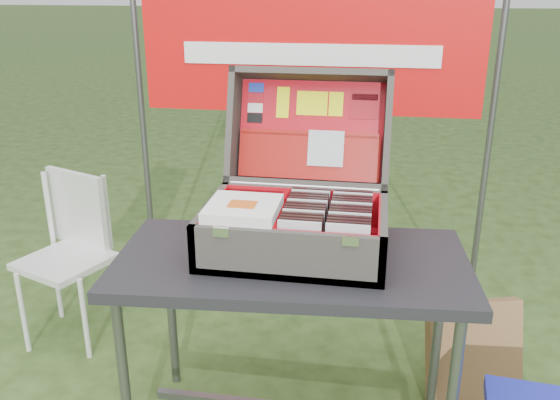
% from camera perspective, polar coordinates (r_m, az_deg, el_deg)
% --- Properties ---
extents(table, '(1.23, 0.68, 0.74)m').
position_cam_1_polar(table, '(2.20, 1.06, -14.33)').
color(table, '#232326').
rests_on(table, ground).
extents(table_top, '(1.23, 0.68, 0.04)m').
position_cam_1_polar(table_top, '(2.02, 1.12, -6.09)').
color(table_top, '#232326').
rests_on(table_top, ground).
extents(table_leg_fl, '(0.04, 0.04, 0.70)m').
position_cam_1_polar(table_leg_fl, '(2.16, -14.77, -16.51)').
color(table_leg_fl, '#59595B').
rests_on(table_leg_fl, ground).
extents(table_leg_bl, '(0.04, 0.04, 0.70)m').
position_cam_1_polar(table_leg_bl, '(2.52, -10.41, -10.30)').
color(table_leg_bl, '#59595B').
rests_on(table_leg_bl, ground).
extents(table_leg_br, '(0.04, 0.04, 0.70)m').
position_cam_1_polar(table_leg_br, '(2.40, 14.93, -12.30)').
color(table_leg_br, '#59595B').
rests_on(table_leg_br, ground).
extents(suitcase, '(0.61, 0.60, 0.55)m').
position_cam_1_polar(suitcase, '(2.00, 1.73, 2.88)').
color(suitcase, '#504B45').
rests_on(suitcase, table).
extents(suitcase_base_bottom, '(0.61, 0.44, 0.02)m').
position_cam_1_polar(suitcase_base_bottom, '(2.04, 1.42, -4.72)').
color(suitcase_base_bottom, '#504B45').
rests_on(suitcase_base_bottom, table_top).
extents(suitcase_base_wall_front, '(0.61, 0.02, 0.16)m').
position_cam_1_polar(suitcase_base_wall_front, '(1.83, 0.50, -5.44)').
color(suitcase_base_wall_front, '#504B45').
rests_on(suitcase_base_wall_front, table_top).
extents(suitcase_base_wall_back, '(0.61, 0.02, 0.16)m').
position_cam_1_polar(suitcase_base_wall_back, '(2.21, 2.21, -0.82)').
color(suitcase_base_wall_back, '#504B45').
rests_on(suitcase_base_wall_back, table_top).
extents(suitcase_base_wall_left, '(0.02, 0.44, 0.16)m').
position_cam_1_polar(suitcase_base_wall_left, '(2.07, -6.67, -2.36)').
color(suitcase_base_wall_left, '#504B45').
rests_on(suitcase_base_wall_left, table_top).
extents(suitcase_base_wall_right, '(0.02, 0.44, 0.16)m').
position_cam_1_polar(suitcase_base_wall_right, '(2.00, 9.86, -3.43)').
color(suitcase_base_wall_right, '#504B45').
rests_on(suitcase_base_wall_right, table_top).
extents(suitcase_liner_floor, '(0.57, 0.39, 0.01)m').
position_cam_1_polar(suitcase_liner_floor, '(2.04, 1.42, -4.34)').
color(suitcase_liner_floor, red).
rests_on(suitcase_liner_floor, suitcase_base_bottom).
extents(suitcase_latch_left, '(0.05, 0.01, 0.03)m').
position_cam_1_polar(suitcase_latch_left, '(1.83, -5.70, -3.09)').
color(suitcase_latch_left, silver).
rests_on(suitcase_latch_left, suitcase_base_wall_front).
extents(suitcase_latch_right, '(0.05, 0.01, 0.03)m').
position_cam_1_polar(suitcase_latch_right, '(1.77, 6.79, -3.93)').
color(suitcase_latch_right, silver).
rests_on(suitcase_latch_right, suitcase_base_wall_front).
extents(suitcase_hinge, '(0.55, 0.02, 0.02)m').
position_cam_1_polar(suitcase_hinge, '(2.19, 2.28, 1.31)').
color(suitcase_hinge, silver).
rests_on(suitcase_hinge, suitcase_base_wall_back).
extents(suitcase_lid_back, '(0.61, 0.16, 0.42)m').
position_cam_1_polar(suitcase_lid_back, '(2.35, 3.02, 6.66)').
color(suitcase_lid_back, '#504B45').
rests_on(suitcase_lid_back, suitcase_base_wall_back).
extents(suitcase_lid_rim_far, '(0.61, 0.16, 0.08)m').
position_cam_1_polar(suitcase_lid_rim_far, '(2.31, 3.12, 11.95)').
color(suitcase_lid_rim_far, '#504B45').
rests_on(suitcase_lid_rim_far, suitcase_lid_back).
extents(suitcase_lid_rim_near, '(0.61, 0.16, 0.08)m').
position_cam_1_polar(suitcase_lid_rim_near, '(2.27, 2.54, 1.61)').
color(suitcase_lid_rim_near, '#504B45').
rests_on(suitcase_lid_rim_near, suitcase_lid_back).
extents(suitcase_lid_rim_left, '(0.02, 0.30, 0.47)m').
position_cam_1_polar(suitcase_lid_rim_left, '(2.33, -4.45, 7.09)').
color(suitcase_lid_rim_left, '#504B45').
rests_on(suitcase_lid_rim_left, suitcase_lid_back).
extents(suitcase_lid_rim_right, '(0.02, 0.30, 0.47)m').
position_cam_1_polar(suitcase_lid_rim_right, '(2.27, 10.31, 6.43)').
color(suitcase_lid_rim_right, '#504B45').
rests_on(suitcase_lid_rim_right, suitcase_lid_back).
extents(suitcase_lid_liner, '(0.56, 0.13, 0.37)m').
position_cam_1_polar(suitcase_lid_liner, '(2.33, 2.98, 6.69)').
color(suitcase_lid_liner, red).
rests_on(suitcase_lid_liner, suitcase_lid_back).
extents(suitcase_liner_wall_front, '(0.57, 0.01, 0.14)m').
position_cam_1_polar(suitcase_liner_wall_front, '(1.84, 0.57, -4.90)').
color(suitcase_liner_wall_front, red).
rests_on(suitcase_liner_wall_front, suitcase_base_bottom).
extents(suitcase_liner_wall_back, '(0.57, 0.01, 0.14)m').
position_cam_1_polar(suitcase_liner_wall_back, '(2.19, 2.16, -0.66)').
color(suitcase_liner_wall_back, red).
rests_on(suitcase_liner_wall_back, suitcase_base_bottom).
extents(suitcase_liner_wall_left, '(0.01, 0.39, 0.14)m').
position_cam_1_polar(suitcase_liner_wall_left, '(2.06, -6.28, -2.08)').
color(suitcase_liner_wall_left, red).
rests_on(suitcase_liner_wall_left, suitcase_base_bottom).
extents(suitcase_liner_wall_right, '(0.01, 0.39, 0.14)m').
position_cam_1_polar(suitcase_liner_wall_right, '(1.99, 9.45, -3.09)').
color(suitcase_liner_wall_right, red).
rests_on(suitcase_liner_wall_right, suitcase_base_bottom).
extents(suitcase_lid_pocket, '(0.55, 0.09, 0.18)m').
position_cam_1_polar(suitcase_lid_pocket, '(2.31, 2.79, 4.20)').
color(suitcase_lid_pocket, '#980F0A').
rests_on(suitcase_lid_pocket, suitcase_lid_liner).
extents(suitcase_pocket_edge, '(0.54, 0.03, 0.03)m').
position_cam_1_polar(suitcase_pocket_edge, '(2.31, 2.89, 6.39)').
color(suitcase_pocket_edge, '#980F0A').
rests_on(suitcase_pocket_edge, suitcase_lid_pocket).
extents(suitcase_pocket_cd, '(0.14, 0.05, 0.13)m').
position_cam_1_polar(suitcase_pocket_cd, '(2.29, 4.43, 4.97)').
color(suitcase_pocket_cd, silver).
rests_on(suitcase_pocket_cd, suitcase_lid_pocket).
extents(lid_sticker_cc_a, '(0.06, 0.01, 0.04)m').
position_cam_1_polar(lid_sticker_cc_a, '(2.38, -2.29, 10.76)').
color(lid_sticker_cc_a, '#1933B2').
rests_on(lid_sticker_cc_a, suitcase_lid_liner).
extents(lid_sticker_cc_b, '(0.06, 0.01, 0.04)m').
position_cam_1_polar(lid_sticker_cc_b, '(2.38, -2.35, 9.81)').
color(lid_sticker_cc_b, '#A40F19').
rests_on(lid_sticker_cc_b, suitcase_lid_liner).
extents(lid_sticker_cc_c, '(0.06, 0.01, 0.04)m').
position_cam_1_polar(lid_sticker_cc_c, '(2.37, -2.40, 8.85)').
color(lid_sticker_cc_c, white).
rests_on(lid_sticker_cc_c, suitcase_lid_liner).
extents(lid_sticker_cc_d, '(0.06, 0.01, 0.04)m').
position_cam_1_polar(lid_sticker_cc_d, '(2.37, -2.45, 7.89)').
color(lid_sticker_cc_d, black).
rests_on(lid_sticker_cc_d, suitcase_lid_liner).
extents(lid_card_neon_tall, '(0.05, 0.04, 0.12)m').
position_cam_1_polar(lid_card_neon_tall, '(2.36, 0.28, 9.37)').
color(lid_card_neon_tall, '#F5FC09').
rests_on(lid_card_neon_tall, suitcase_lid_liner).
extents(lid_card_neon_main, '(0.12, 0.03, 0.09)m').
position_cam_1_polar(lid_card_neon_main, '(2.34, 3.11, 9.27)').
color(lid_card_neon_main, '#F5FC09').
rests_on(lid_card_neon_main, suitcase_lid_liner).
extents(lid_card_neon_small, '(0.05, 0.03, 0.09)m').
position_cam_1_polar(lid_card_neon_small, '(2.33, 5.41, 9.17)').
color(lid_card_neon_small, '#F5FC09').
rests_on(lid_card_neon_small, suitcase_lid_liner).
extents(lid_sticker_band, '(0.11, 0.04, 0.10)m').
position_cam_1_polar(lid_sticker_band, '(2.33, 8.14, 9.03)').
color(lid_sticker_band, '#A40F19').
rests_on(lid_sticker_band, suitcase_lid_liner).
extents(lid_sticker_band_bar, '(0.10, 0.01, 0.02)m').
position_cam_1_polar(lid_sticker_band_bar, '(2.33, 8.19, 9.76)').
color(lid_sticker_band_bar, black).
rests_on(lid_sticker_band_bar, suitcase_lid_liner).
extents(cd_left_0, '(0.14, 0.01, 0.16)m').
position_cam_1_polar(cd_left_0, '(1.85, 1.87, -4.31)').
color(cd_left_0, silver).
rests_on(cd_left_0, suitcase_liner_floor).
extents(cd_left_1, '(0.14, 0.01, 0.16)m').
position_cam_1_polar(cd_left_1, '(1.87, 1.97, -4.01)').
color(cd_left_1, black).
rests_on(cd_left_1, suitcase_liner_floor).
extents(cd_left_2, '(0.14, 0.01, 0.16)m').
position_cam_1_polar(cd_left_2, '(1.89, 2.07, -3.71)').
color(cd_left_2, black).
rests_on(cd_left_2, suitcase_liner_floor).
extents(cd_left_3, '(0.14, 0.01, 0.16)m').
position_cam_1_polar(cd_left_3, '(1.91, 2.16, -3.42)').
color(cd_left_3, black).
rests_on(cd_left_3, suitcase_liner_floor).
extents(cd_left_4, '(0.14, 0.01, 0.16)m').
position_cam_1_polar(cd_left_4, '(1.93, 2.26, -3.14)').
color(cd_left_4, silver).
rests_on(cd_left_4, suitcase_liner_floor).
extents(cd_left_5, '(0.14, 0.01, 0.16)m').
position_cam_1_polar(cd_left_5, '(1.95, 2.35, -2.86)').
color(cd_left_5, black).
rests_on(cd_left_5, suitcase_liner_floor).
extents(cd_left_6, '(0.14, 0.01, 0.16)m').
position_cam_1_polar(cd_left_6, '(1.98, 2.44, -2.59)').
color(cd_left_6, black).
rests_on(cd_left_6, suitcase_liner_floor).
extents(cd_left_7, '(0.14, 0.01, 0.16)m').
position_cam_1_polar(cd_left_7, '(2.00, 2.53, -2.32)').
color(cd_left_7, black).
rests_on(cd_left_7, suitcase_liner_floor).
extents(cd_left_8, '(0.14, 0.01, 0.16)m').
position_cam_1_polar(cd_left_8, '(2.02, 2.61, -2.06)').
color(cd_left_8, silver).
rests_on(cd_left_8, suitcase_liner_floor).
extents(cd_left_9, '(0.14, 0.01, 0.16)m').
position_cam_1_polar(cd_left_9, '(2.04, 2.70, -1.81)').
color(cd_left_9, black).
rests_on(cd_left_9, suitcase_liner_floor).
extents(cd_left_10, '(0.14, 0.01, 0.16)m').
position_cam_1_polar(cd_left_10, '(2.07, 2.78, -1.56)').
color(cd_left_10, black).
rests_on(cd_left_10, suitcase_liner_floor).
extents(cd_left_11, '(0.14, 0.01, 0.16)m').
position_cam_1_polar(cd_left_11, '(2.09, 2.86, -1.31)').
color(cd_left_11, black).
rests_on(cd_left_11, suitcase_liner_floor).
extents(cd_left_12, '(0.14, 0.01, 0.16)m').
position_cam_1_polar(cd_left_12, '(2.11, 2.94, -1.08)').
color(cd_left_12, silver).
rests_on(cd_left_12, suitcase_liner_floor).
extents(cd_left_13, '(0.14, 0.01, 0.16)m').
position_cam_1_polar(cd_left_13, '(2.13, 3.02, -0.84)').
color(cd_left_13, black).
rests_on(cd_left_13, suitcase_liner_floor).
extents(cd_right_0, '(0.14, 0.01, 0.16)m').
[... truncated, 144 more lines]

